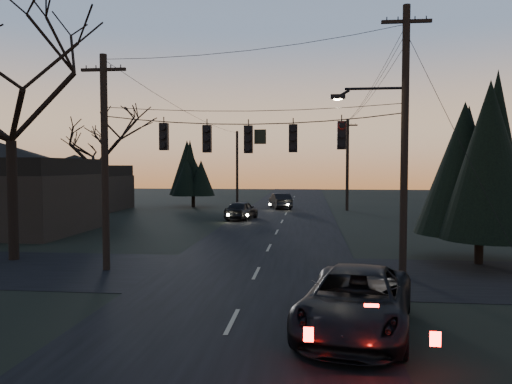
# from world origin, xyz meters

# --- Properties ---
(main_road) EXTENTS (8.00, 120.00, 0.02)m
(main_road) POSITION_xyz_m (0.00, 20.00, 0.01)
(main_road) COLOR black
(main_road) RESTS_ON ground
(cross_road) EXTENTS (60.00, 7.00, 0.02)m
(cross_road) POSITION_xyz_m (0.00, 10.00, 0.01)
(cross_road) COLOR black
(cross_road) RESTS_ON ground
(utility_pole_right) EXTENTS (5.00, 0.30, 10.00)m
(utility_pole_right) POSITION_xyz_m (5.50, 10.00, 0.00)
(utility_pole_right) COLOR black
(utility_pole_right) RESTS_ON ground
(utility_pole_left) EXTENTS (1.80, 0.30, 8.50)m
(utility_pole_left) POSITION_xyz_m (-6.00, 10.00, 0.00)
(utility_pole_left) COLOR black
(utility_pole_left) RESTS_ON ground
(utility_pole_far_r) EXTENTS (1.80, 0.30, 8.50)m
(utility_pole_far_r) POSITION_xyz_m (5.50, 38.00, 0.00)
(utility_pole_far_r) COLOR black
(utility_pole_far_r) RESTS_ON ground
(utility_pole_far_l) EXTENTS (0.30, 0.30, 8.00)m
(utility_pole_far_l) POSITION_xyz_m (-6.00, 46.00, 0.00)
(utility_pole_far_l) COLOR black
(utility_pole_far_l) RESTS_ON ground
(span_signal_assembly) EXTENTS (11.50, 0.44, 1.61)m
(span_signal_assembly) POSITION_xyz_m (-0.24, 10.00, 5.23)
(span_signal_assembly) COLOR black
(span_signal_assembly) RESTS_ON ground
(bare_tree_left) EXTENTS (9.03, 9.03, 10.50)m
(bare_tree_left) POSITION_xyz_m (-10.95, 11.67, 7.34)
(bare_tree_left) COLOR black
(bare_tree_left) RESTS_ON ground
(evergreen_right) EXTENTS (4.56, 4.56, 7.38)m
(evergreen_right) POSITION_xyz_m (9.16, 12.89, 4.29)
(evergreen_right) COLOR black
(evergreen_right) RESTS_ON ground
(bare_tree_dist) EXTENTS (7.07, 7.07, 7.93)m
(bare_tree_dist) POSITION_xyz_m (-14.29, 27.64, 5.54)
(bare_tree_dist) COLOR black
(bare_tree_dist) RESTS_ON ground
(evergreen_dist) EXTENTS (3.82, 3.82, 6.11)m
(evergreen_dist) POSITION_xyz_m (-9.64, 40.27, 3.65)
(evergreen_dist) COLOR black
(evergreen_dist) RESTS_ON ground
(house_left_near) EXTENTS (10.00, 8.00, 5.60)m
(house_left_near) POSITION_xyz_m (-17.00, 20.00, 2.80)
(house_left_near) COLOR black
(house_left_near) RESTS_ON ground
(house_left_far) EXTENTS (9.00, 7.00, 5.20)m
(house_left_far) POSITION_xyz_m (-20.00, 36.00, 2.60)
(house_left_far) COLOR black
(house_left_far) RESTS_ON ground
(suv_near) EXTENTS (3.62, 5.96, 1.54)m
(suv_near) POSITION_xyz_m (3.20, 3.53, 0.77)
(suv_near) COLOR black
(suv_near) RESTS_ON ground
(sedan_oncoming_a) EXTENTS (2.45, 4.48, 1.44)m
(sedan_oncoming_a) POSITION_xyz_m (-3.20, 29.13, 0.72)
(sedan_oncoming_a) COLOR black
(sedan_oncoming_a) RESTS_ON ground
(sedan_oncoming_b) EXTENTS (2.64, 4.71, 1.47)m
(sedan_oncoming_b) POSITION_xyz_m (-0.80, 39.31, 0.74)
(sedan_oncoming_b) COLOR black
(sedan_oncoming_b) RESTS_ON ground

